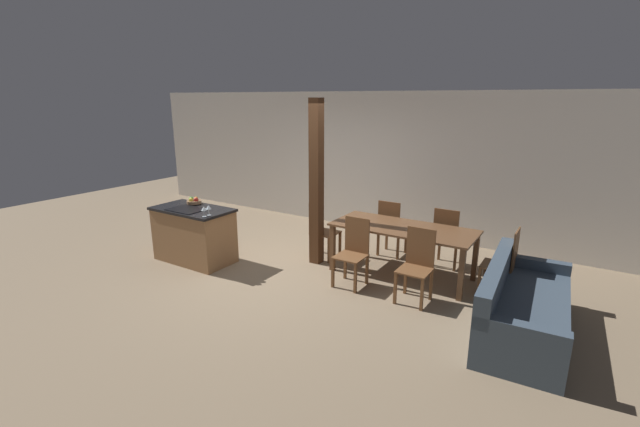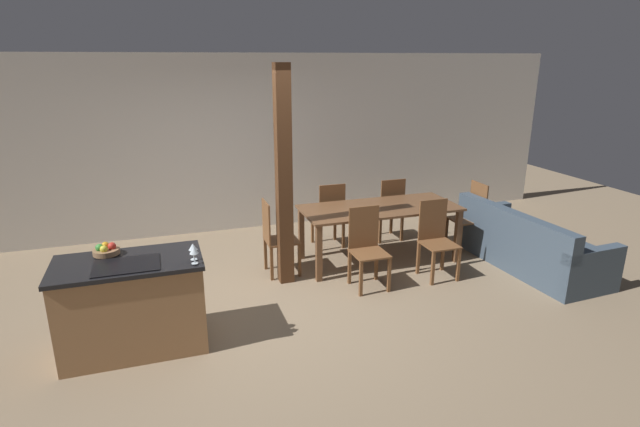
% 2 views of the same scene
% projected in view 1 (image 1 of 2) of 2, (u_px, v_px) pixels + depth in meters
% --- Properties ---
extents(ground_plane, '(16.00, 16.00, 0.00)m').
position_uv_depth(ground_plane, '(280.00, 270.00, 6.61)').
color(ground_plane, '#847056').
extents(wall_back, '(11.20, 0.08, 2.70)m').
position_uv_depth(wall_back, '(364.00, 161.00, 8.52)').
color(wall_back, silver).
rests_on(wall_back, ground_plane).
extents(kitchen_island, '(1.30, 0.71, 0.89)m').
position_uv_depth(kitchen_island, '(194.00, 234.00, 6.90)').
color(kitchen_island, '#9E7047').
rests_on(kitchen_island, ground_plane).
extents(fruit_bowl, '(0.24, 0.24, 0.11)m').
position_uv_depth(fruit_bowl, '(194.00, 201.00, 7.04)').
color(fruit_bowl, '#99704C').
rests_on(fruit_bowl, kitchen_island).
extents(wine_glass_near, '(0.08, 0.08, 0.15)m').
position_uv_depth(wine_glass_near, '(204.00, 209.00, 6.23)').
color(wine_glass_near, silver).
rests_on(wine_glass_near, kitchen_island).
extents(wine_glass_middle, '(0.08, 0.08, 0.15)m').
position_uv_depth(wine_glass_middle, '(209.00, 207.00, 6.31)').
color(wine_glass_middle, silver).
rests_on(wine_glass_middle, kitchen_island).
extents(dining_table, '(2.07, 0.89, 0.75)m').
position_uv_depth(dining_table, '(403.00, 233.00, 6.27)').
color(dining_table, brown).
rests_on(dining_table, ground_plane).
extents(dining_chair_near_left, '(0.40, 0.40, 0.96)m').
position_uv_depth(dining_chair_near_left, '(353.00, 251.00, 6.01)').
color(dining_chair_near_left, brown).
rests_on(dining_chair_near_left, ground_plane).
extents(dining_chair_near_right, '(0.40, 0.40, 0.96)m').
position_uv_depth(dining_chair_near_right, '(417.00, 264.00, 5.53)').
color(dining_chair_near_right, brown).
rests_on(dining_chair_near_right, ground_plane).
extents(dining_chair_far_left, '(0.40, 0.40, 0.96)m').
position_uv_depth(dining_chair_far_left, '(391.00, 228.00, 7.09)').
color(dining_chair_far_left, brown).
rests_on(dining_chair_far_left, ground_plane).
extents(dining_chair_far_right, '(0.40, 0.40, 0.96)m').
position_uv_depth(dining_chair_far_right, '(447.00, 237.00, 6.61)').
color(dining_chair_far_right, brown).
rests_on(dining_chair_far_right, ground_plane).
extents(dining_chair_head_end, '(0.40, 0.40, 0.96)m').
position_uv_depth(dining_chair_head_end, '(321.00, 228.00, 7.04)').
color(dining_chair_head_end, brown).
rests_on(dining_chair_head_end, ground_plane).
extents(dining_chair_foot_end, '(0.40, 0.40, 0.96)m').
position_uv_depth(dining_chair_foot_end, '(504.00, 263.00, 5.58)').
color(dining_chair_foot_end, brown).
rests_on(dining_chair_foot_end, ground_plane).
extents(couch, '(0.95, 2.06, 0.78)m').
position_uv_depth(couch, '(522.00, 310.00, 4.80)').
color(couch, '#3D4C5B').
rests_on(couch, ground_plane).
extents(timber_post, '(0.17, 0.17, 2.58)m').
position_uv_depth(timber_post, '(316.00, 184.00, 6.60)').
color(timber_post, '#4C2D19').
rests_on(timber_post, ground_plane).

